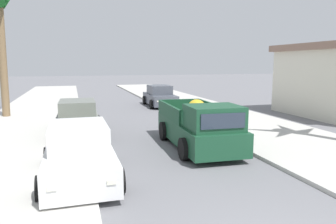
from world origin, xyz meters
The scene contains 8 objects.
sidewalk_left centered at (-5.28, 12.00, 0.06)m, with size 5.12×60.00×0.12m, color beige.
sidewalk_right centered at (5.28, 12.00, 0.06)m, with size 5.12×60.00×0.12m, color beige.
curb_left centered at (-4.12, 12.00, 0.05)m, with size 0.16×60.00×0.10m, color silver.
curb_right centered at (4.12, 12.00, 0.05)m, with size 0.16×60.00×0.10m, color silver.
pickup_truck centered at (1.33, 7.55, 0.79)m, with size 2.37×5.29×1.80m.
car_left_near centered at (-3.00, 11.25, 0.71)m, with size 2.09×4.29×1.54m.
car_right_near centered at (3.02, 19.59, 0.71)m, with size 2.10×4.29×1.54m.
car_left_mid centered at (-3.06, 5.48, 0.71)m, with size 2.04×4.27×1.54m.
Camera 1 is at (-3.15, -3.41, 3.18)m, focal length 34.38 mm.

